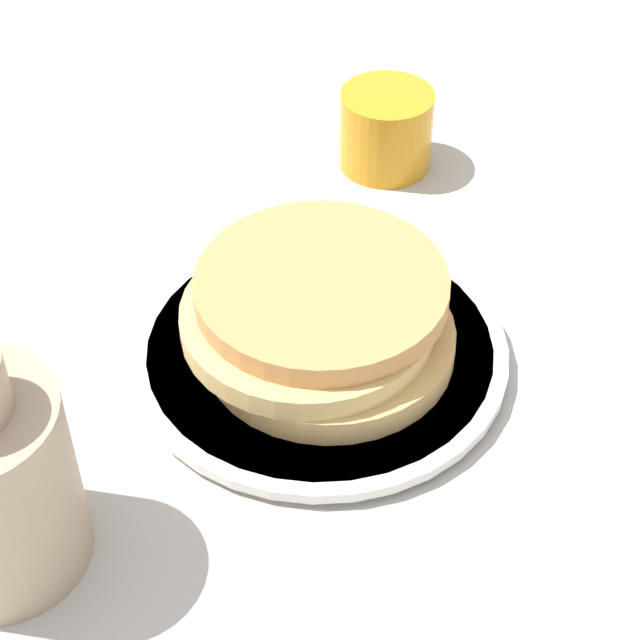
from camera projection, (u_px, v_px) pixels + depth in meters
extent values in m
plane|color=#BCB7AD|center=(281.00, 359.00, 0.66)|extent=(4.00, 4.00, 0.00)
cylinder|color=silver|center=(320.00, 352.00, 0.65)|extent=(0.21, 0.21, 0.01)
cylinder|color=silver|center=(320.00, 349.00, 0.65)|extent=(0.23, 0.23, 0.01)
cylinder|color=tan|center=(329.00, 340.00, 0.64)|extent=(0.15, 0.15, 0.02)
cylinder|color=tan|center=(308.00, 318.00, 0.63)|extent=(0.15, 0.15, 0.01)
cylinder|color=tan|center=(321.00, 288.00, 0.63)|extent=(0.15, 0.15, 0.01)
cylinder|color=orange|center=(386.00, 130.00, 0.79)|extent=(0.07, 0.07, 0.06)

